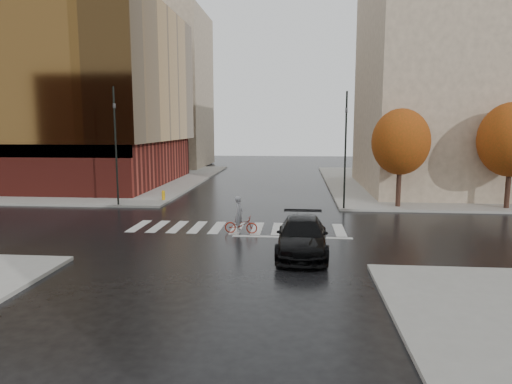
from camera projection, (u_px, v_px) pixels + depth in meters
ground at (236, 230)px, 24.32m from camera, size 120.00×120.00×0.00m
sidewalk_nw at (61, 179)px, 46.88m from camera, size 30.00×30.00×0.15m
sidewalk_ne at (485, 184)px, 43.12m from camera, size 30.00×30.00×0.15m
crosswalk at (237, 228)px, 24.81m from camera, size 12.00×3.00×0.01m
office_glass at (29, 96)px, 42.81m from camera, size 27.00×19.00×16.00m
building_ne_tan at (463, 82)px, 38.22m from camera, size 16.00×16.00×18.00m
building_nw_far at (154, 91)px, 60.74m from camera, size 14.00×12.00×20.00m
tree_ne_a at (401, 142)px, 30.07m from camera, size 3.80×3.80×6.50m
tree_ne_b at (512, 140)px, 29.42m from camera, size 4.20×4.20×6.89m
sedan at (302, 236)px, 19.76m from camera, size 2.26×5.38×1.55m
cyclist at (240, 221)px, 23.55m from camera, size 1.73×0.68×1.94m
traffic_light_nw at (115, 137)px, 30.64m from camera, size 0.23×0.20×7.94m
traffic_light_ne at (346, 142)px, 29.31m from camera, size 0.16×0.19×7.55m
fire_hydrant at (163, 195)px, 33.26m from camera, size 0.25×0.25×0.70m
manhole at (307, 223)px, 25.94m from camera, size 0.78×0.78×0.01m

